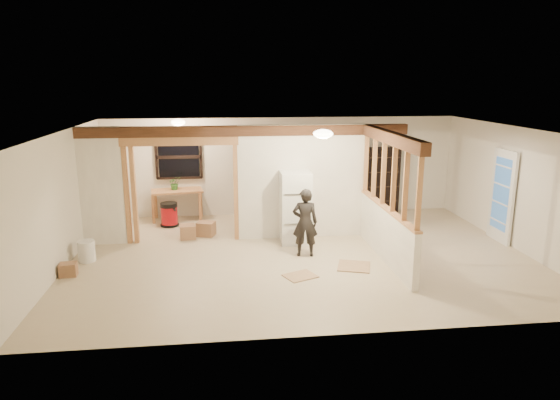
{
  "coord_description": "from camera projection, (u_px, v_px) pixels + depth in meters",
  "views": [
    {
      "loc": [
        -1.53,
        -9.37,
        3.44
      ],
      "look_at": [
        -0.38,
        0.4,
        1.05
      ],
      "focal_mm": 32.0,
      "sensor_mm": 36.0,
      "label": 1
    }
  ],
  "objects": [
    {
      "name": "ceiling",
      "position": [
        302.0,
        130.0,
        9.44
      ],
      "size": [
        9.0,
        6.5,
        0.01
      ],
      "primitive_type": "cube",
      "color": "white"
    },
    {
      "name": "header_beam_back",
      "position": [
        246.0,
        131.0,
        10.52
      ],
      "size": [
        7.0,
        0.18,
        0.22
      ],
      "primitive_type": "cube",
      "color": "#4E2C1A",
      "rests_on": "ceiling"
    },
    {
      "name": "ceiling_dome_util",
      "position": [
        178.0,
        122.0,
        11.38
      ],
      "size": [
        0.32,
        0.32,
        0.14
      ],
      "primitive_type": "ellipsoid",
      "color": "#FFEABF",
      "rests_on": "ceiling"
    },
    {
      "name": "wall_front",
      "position": [
        340.0,
        249.0,
        6.6
      ],
      "size": [
        9.0,
        0.01,
        2.5
      ],
      "primitive_type": "cube",
      "color": "silver",
      "rests_on": "floor"
    },
    {
      "name": "box_util_b",
      "position": [
        188.0,
        232.0,
        11.03
      ],
      "size": [
        0.37,
        0.37,
        0.31
      ],
      "primitive_type": "cube",
      "rotation": [
        0.0,
        0.0,
        0.12
      ],
      "color": "#926647",
      "rests_on": "floor"
    },
    {
      "name": "floor_panel_far",
      "position": [
        300.0,
        276.0,
        8.93
      ],
      "size": [
        0.67,
        0.61,
        0.02
      ],
      "primitive_type": "cube",
      "rotation": [
        0.0,
        0.0,
        0.42
      ],
      "color": "tan",
      "rests_on": "floor"
    },
    {
      "name": "wall_right",
      "position": [
        518.0,
        189.0,
        10.25
      ],
      "size": [
        0.01,
        6.5,
        2.5
      ],
      "primitive_type": "cube",
      "color": "silver",
      "rests_on": "floor"
    },
    {
      "name": "hanging_bulb",
      "position": [
        200.0,
        139.0,
        10.84
      ],
      "size": [
        0.07,
        0.07,
        0.07
      ],
      "primitive_type": "ellipsoid",
      "color": "#FFD88C",
      "rests_on": "ceiling"
    },
    {
      "name": "french_door",
      "position": [
        502.0,
        196.0,
        10.68
      ],
      "size": [
        0.12,
        0.86,
        2.0
      ],
      "primitive_type": "cube",
      "color": "white",
      "rests_on": "floor"
    },
    {
      "name": "shop_vac",
      "position": [
        169.0,
        214.0,
        11.95
      ],
      "size": [
        0.54,
        0.54,
        0.58
      ],
      "primitive_type": "cylinder",
      "rotation": [
        0.0,
        0.0,
        -0.24
      ],
      "color": "#AC0B13",
      "rests_on": "floor"
    },
    {
      "name": "pony_wall",
      "position": [
        386.0,
        234.0,
        9.71
      ],
      "size": [
        0.12,
        3.2,
        1.0
      ],
      "primitive_type": "cube",
      "color": "white",
      "rests_on": "floor"
    },
    {
      "name": "wall_left",
      "position": [
        62.0,
        201.0,
        9.23
      ],
      "size": [
        0.01,
        6.5,
        2.5
      ],
      "primitive_type": "cube",
      "color": "silver",
      "rests_on": "floor"
    },
    {
      "name": "window_back",
      "position": [
        179.0,
        157.0,
        12.43
      ],
      "size": [
        1.12,
        0.1,
        1.1
      ],
      "primitive_type": "cube",
      "color": "black",
      "rests_on": "wall_back"
    },
    {
      "name": "bookshelf",
      "position": [
        382.0,
        180.0,
        13.06
      ],
      "size": [
        0.86,
        0.29,
        1.72
      ],
      "primitive_type": "cube",
      "color": "black",
      "rests_on": "floor"
    },
    {
      "name": "box_util_a",
      "position": [
        206.0,
        229.0,
        11.24
      ],
      "size": [
        0.46,
        0.42,
        0.32
      ],
      "primitive_type": "cube",
      "rotation": [
        0.0,
        0.0,
        -0.34
      ],
      "color": "#926647",
      "rests_on": "floor"
    },
    {
      "name": "woman",
      "position": [
        305.0,
        223.0,
        9.84
      ],
      "size": [
        0.54,
        0.39,
        1.37
      ],
      "primitive_type": "imported",
      "rotation": [
        0.0,
        0.0,
        3.02
      ],
      "color": "#2D2A2A",
      "rests_on": "floor"
    },
    {
      "name": "work_table",
      "position": [
        178.0,
        205.0,
        12.43
      ],
      "size": [
        1.32,
        0.81,
        0.78
      ],
      "primitive_type": "cube",
      "rotation": [
        0.0,
        0.0,
        0.16
      ],
      "color": "#B67D4C",
      "rests_on": "floor"
    },
    {
      "name": "ceiling_dome_main",
      "position": [
        323.0,
        134.0,
        9.0
      ],
      "size": [
        0.36,
        0.36,
        0.16
      ],
      "primitive_type": "ellipsoid",
      "color": "#FFEABF",
      "rests_on": "ceiling"
    },
    {
      "name": "stud_partition",
      "position": [
        389.0,
        176.0,
        9.44
      ],
      "size": [
        0.14,
        3.2,
        1.32
      ],
      "primitive_type": "cube",
      "color": "#B67D4C",
      "rests_on": "pony_wall"
    },
    {
      "name": "partition_center",
      "position": [
        302.0,
        182.0,
        10.92
      ],
      "size": [
        2.8,
        0.12,
        2.5
      ],
      "primitive_type": "cube",
      "color": "white",
      "rests_on": "floor"
    },
    {
      "name": "floor",
      "position": [
        301.0,
        255.0,
        10.03
      ],
      "size": [
        9.0,
        6.5,
        0.01
      ],
      "primitive_type": "cube",
      "color": "#BDAC8C",
      "rests_on": "ground"
    },
    {
      "name": "bucket",
      "position": [
        87.0,
        251.0,
        9.64
      ],
      "size": [
        0.34,
        0.34,
        0.41
      ],
      "primitive_type": "cylinder",
      "rotation": [
        0.0,
        0.0,
        0.05
      ],
      "color": "white",
      "rests_on": "floor"
    },
    {
      "name": "wall_back",
      "position": [
        282.0,
        166.0,
        12.87
      ],
      "size": [
        9.0,
        0.01,
        2.5
      ],
      "primitive_type": "cube",
      "color": "silver",
      "rests_on": "floor"
    },
    {
      "name": "box_front",
      "position": [
        68.0,
        270.0,
        8.93
      ],
      "size": [
        0.31,
        0.26,
        0.24
      ],
      "primitive_type": "cube",
      "rotation": [
        0.0,
        0.0,
        0.09
      ],
      "color": "#926647",
      "rests_on": "floor"
    },
    {
      "name": "floor_panel_near",
      "position": [
        354.0,
        266.0,
        9.39
      ],
      "size": [
        0.74,
        0.74,
        0.02
      ],
      "primitive_type": "cube",
      "rotation": [
        0.0,
        0.0,
        -0.31
      ],
      "color": "tan",
      "rests_on": "floor"
    },
    {
      "name": "doorway_frame",
      "position": [
        182.0,
        192.0,
        10.66
      ],
      "size": [
        2.46,
        0.14,
        2.2
      ],
      "primitive_type": "cube",
      "color": "#B67D4C",
      "rests_on": "floor"
    },
    {
      "name": "potted_plant",
      "position": [
        175.0,
        183.0,
        12.31
      ],
      "size": [
        0.38,
        0.35,
        0.33
      ],
      "primitive_type": "imported",
      "rotation": [
        0.0,
        0.0,
        0.41
      ],
      "color": "#317834",
      "rests_on": "work_table"
    },
    {
      "name": "refrigerator",
      "position": [
        295.0,
        208.0,
        10.65
      ],
      "size": [
        0.64,
        0.62,
        1.54
      ],
      "primitive_type": "cube",
      "color": "silver",
      "rests_on": "floor"
    },
    {
      "name": "partition_left_stub",
      "position": [
        102.0,
        187.0,
        10.44
      ],
      "size": [
        0.9,
        0.12,
        2.5
      ],
      "primitive_type": "cube",
      "color": "white",
      "rests_on": "floor"
    },
    {
      "name": "header_beam_right",
      "position": [
        391.0,
        138.0,
        9.27
      ],
      "size": [
        0.18,
        3.3,
        0.22
      ],
      "primitive_type": "cube",
      "color": "#4E2C1A",
      "rests_on": "ceiling"
    }
  ]
}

